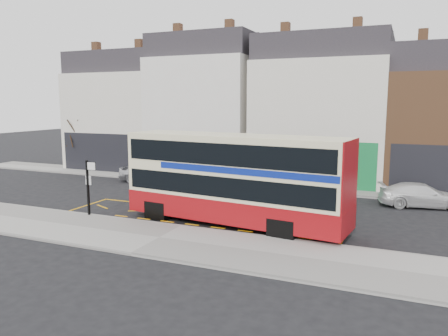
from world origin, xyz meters
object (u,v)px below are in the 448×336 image
at_px(car_grey, 208,175).
at_px(street_tree_right, 400,142).
at_px(bus_stop_post, 89,182).
at_px(street_tree_left, 77,126).
at_px(car_silver, 149,172).
at_px(double_decker_bus, 235,178).
at_px(car_white, 422,195).

relative_size(car_grey, street_tree_right, 0.97).
bearing_deg(bus_stop_post, car_grey, 77.89).
bearing_deg(bus_stop_post, street_tree_left, 131.64).
xyz_separation_m(bus_stop_post, car_grey, (1.90, 9.88, -1.06)).
bearing_deg(street_tree_left, street_tree_right, 1.45).
relative_size(car_silver, car_grey, 0.93).
relative_size(street_tree_left, street_tree_right, 1.16).
xyz_separation_m(double_decker_bus, car_grey, (-5.23, 8.35, -1.47)).
bearing_deg(street_tree_left, double_decker_bus, -29.96).
xyz_separation_m(street_tree_left, street_tree_right, (25.16, 0.64, -0.52)).
height_order(car_white, street_tree_left, street_tree_left).
height_order(car_silver, car_white, car_silver).
relative_size(car_white, street_tree_left, 0.82).
bearing_deg(car_white, bus_stop_post, 108.30).
xyz_separation_m(bus_stop_post, car_white, (15.25, 8.88, -1.16)).
bearing_deg(car_white, street_tree_left, 71.12).
relative_size(bus_stop_post, car_silver, 0.64).
bearing_deg(double_decker_bus, street_tree_left, 156.74).
xyz_separation_m(double_decker_bus, street_tree_left, (-18.38, 10.60, 1.50)).
relative_size(bus_stop_post, car_white, 0.61).
height_order(car_silver, street_tree_left, street_tree_left).
distance_m(double_decker_bus, car_white, 11.07).
height_order(double_decker_bus, bus_stop_post, double_decker_bus).
bearing_deg(double_decker_bus, bus_stop_post, -161.26).
relative_size(bus_stop_post, street_tree_right, 0.58).
bearing_deg(car_silver, street_tree_right, -90.09).
distance_m(car_grey, street_tree_left, 13.66).
distance_m(double_decker_bus, street_tree_right, 13.15).
distance_m(car_silver, street_tree_left, 9.48).
bearing_deg(car_grey, double_decker_bus, -140.01).
height_order(car_silver, car_grey, car_grey).
xyz_separation_m(car_silver, street_tree_left, (-8.62, 2.57, 3.01)).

